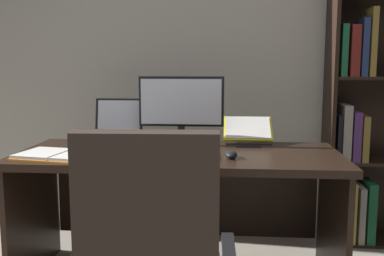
% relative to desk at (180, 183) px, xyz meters
% --- Properties ---
extents(wall_back, '(5.38, 0.12, 2.74)m').
position_rel_desk_xyz_m(wall_back, '(0.02, 0.84, 0.82)').
color(wall_back, beige).
rests_on(wall_back, ground).
extents(desk, '(1.77, 0.75, 0.75)m').
position_rel_desk_xyz_m(desk, '(0.00, 0.00, 0.00)').
color(desk, black).
rests_on(desk, ground).
extents(bookshelf, '(0.87, 0.32, 2.28)m').
position_rel_desk_xyz_m(bookshelf, '(1.26, 0.61, 0.55)').
color(bookshelf, black).
rests_on(bookshelf, ground).
extents(monitor, '(0.51, 0.16, 0.41)m').
position_rel_desk_xyz_m(monitor, '(-0.01, 0.17, 0.41)').
color(monitor, black).
rests_on(monitor, desk).
extents(laptop, '(0.30, 0.32, 0.27)m').
position_rel_desk_xyz_m(laptop, '(-0.42, 0.17, 0.26)').
color(laptop, black).
rests_on(laptop, desk).
extents(keyboard, '(0.42, 0.15, 0.02)m').
position_rel_desk_xyz_m(keyboard, '(-0.01, -0.22, 0.21)').
color(keyboard, black).
rests_on(keyboard, desk).
extents(computer_mouse, '(0.06, 0.10, 0.04)m').
position_rel_desk_xyz_m(computer_mouse, '(0.29, -0.22, 0.22)').
color(computer_mouse, black).
rests_on(computer_mouse, desk).
extents(reading_stand_with_book, '(0.30, 0.28, 0.15)m').
position_rel_desk_xyz_m(reading_stand_with_book, '(0.39, 0.23, 0.28)').
color(reading_stand_with_book, black).
rests_on(reading_stand_with_book, desk).
extents(open_binder, '(0.49, 0.35, 0.02)m').
position_rel_desk_xyz_m(open_binder, '(-0.59, -0.27, 0.21)').
color(open_binder, orange).
rests_on(open_binder, desk).
extents(notepad, '(0.19, 0.23, 0.01)m').
position_rel_desk_xyz_m(notepad, '(-0.27, -0.09, 0.21)').
color(notepad, silver).
rests_on(notepad, desk).
extents(pen, '(0.14, 0.02, 0.01)m').
position_rel_desk_xyz_m(pen, '(-0.25, -0.09, 0.21)').
color(pen, navy).
rests_on(pen, notepad).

